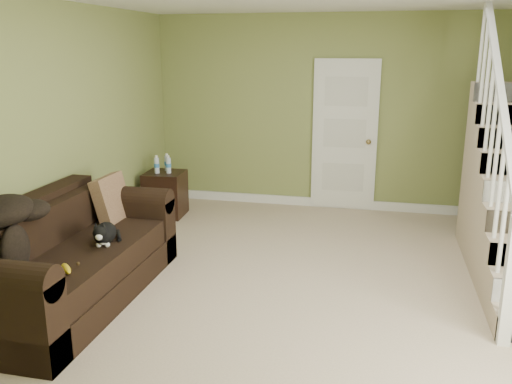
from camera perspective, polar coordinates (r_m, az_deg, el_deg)
The scene contains 13 objects.
floor at distance 5.10m, azimuth 5.54°, elevation -10.12°, with size 5.00×5.50×0.01m, color tan.
wall_back at distance 7.41m, azimuth 8.65°, elevation 8.16°, with size 5.00×0.04×2.60m, color olive.
wall_front at distance 2.10m, azimuth -3.70°, elevation -9.05°, with size 5.00×0.04×2.60m, color olive.
wall_left at distance 5.58m, azimuth -20.57°, elevation 5.20°, with size 0.04×5.50×2.60m, color olive.
baseboard_back at distance 7.62m, azimuth 8.27°, elevation -1.16°, with size 5.00×0.04×0.12m, color white.
baseboard_left at distance 5.88m, azimuth -19.22°, elevation -6.78°, with size 0.04×5.50×0.12m, color white.
door at distance 7.40m, azimuth 9.31°, elevation 5.82°, with size 0.86×0.12×2.02m.
sofa at distance 5.03m, azimuth -19.08°, elevation -6.97°, with size 0.99×2.29×0.91m.
side_table at distance 7.22m, azimuth -9.52°, elevation -0.13°, with size 0.51×0.51×0.81m.
cat at distance 4.92m, azimuth -15.75°, elevation -4.23°, with size 0.30×0.50×0.24m.
banana at distance 4.42m, azimuth -19.36°, elevation -7.62°, with size 0.06×0.20×0.06m, color gold.
throw_pillow at distance 5.59m, azimuth -14.94°, elevation -0.76°, with size 0.12×0.48×0.48m, color #492E1D.
throw_blanket at distance 4.60m, azimuth -25.16°, elevation -1.82°, with size 0.42×0.56×0.23m, color black.
Camera 1 is at (0.56, -4.59, 2.15)m, focal length 38.00 mm.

